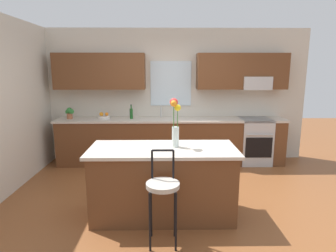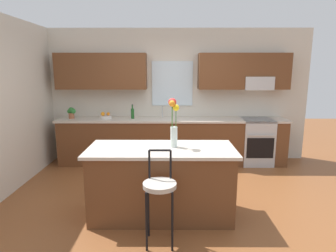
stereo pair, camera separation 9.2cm
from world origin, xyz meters
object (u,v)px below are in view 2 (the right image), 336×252
oven_range (256,141)px  potted_plant_small (72,112)px  flower_vase (173,121)px  kitchen_island (161,182)px  bar_stool_near (160,189)px  fruit_bowl_oranges (106,116)px  bottle_olive_oil (133,113)px

oven_range → potted_plant_small: (-3.71, 0.02, 0.59)m
oven_range → flower_vase: (-1.70, -2.07, 0.80)m
kitchen_island → bar_stool_near: size_ratio=1.79×
flower_vase → oven_range: bearing=50.6°
fruit_bowl_oranges → potted_plant_small: (-0.68, -0.00, 0.08)m
oven_range → fruit_bowl_oranges: 3.07m
fruit_bowl_oranges → bottle_olive_oil: (0.54, 0.00, 0.07)m
bar_stool_near → fruit_bowl_oranges: size_ratio=4.34×
flower_vase → potted_plant_small: size_ratio=2.74×
oven_range → bar_stool_near: 3.32m
kitchen_island → fruit_bowl_oranges: fruit_bowl_oranges is taller
fruit_bowl_oranges → bottle_olive_oil: bearing=0.0°
oven_range → kitchen_island: (-1.85, -2.13, 0.00)m
kitchen_island → potted_plant_small: potted_plant_small is taller
flower_vase → potted_plant_small: 2.91m
flower_vase → fruit_bowl_oranges: (-1.33, 2.10, -0.30)m
kitchen_island → fruit_bowl_oranges: 2.50m
bottle_olive_oil → fruit_bowl_oranges: bearing=-180.0°
oven_range → bottle_olive_oil: size_ratio=3.24×
fruit_bowl_oranges → potted_plant_small: size_ratio=1.06×
oven_range → kitchen_island: size_ratio=0.49×
fruit_bowl_oranges → oven_range: bearing=-0.5°
kitchen_island → bottle_olive_oil: (-0.64, 2.15, 0.57)m
oven_range → kitchen_island: 2.82m
potted_plant_small → fruit_bowl_oranges: bearing=0.1°
bar_stool_near → bottle_olive_oil: size_ratio=3.67×
kitchen_island → bottle_olive_oil: bearing=106.5°
bottle_olive_oil → potted_plant_small: 1.22m
oven_range → flower_vase: 2.80m
bar_stool_near → kitchen_island: bearing=90.0°
kitchen_island → fruit_bowl_oranges: (-1.18, 2.15, 0.50)m
oven_range → bar_stool_near: bearing=-124.0°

